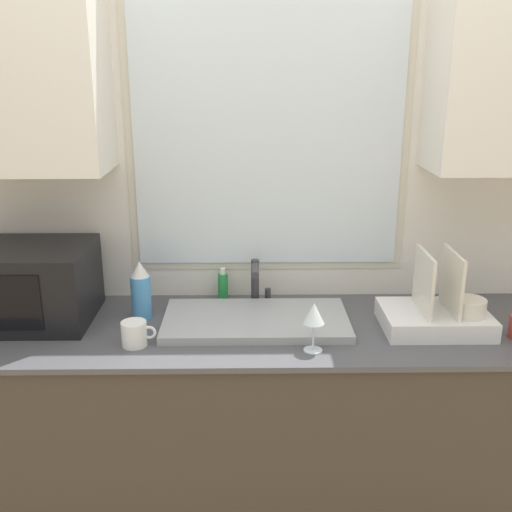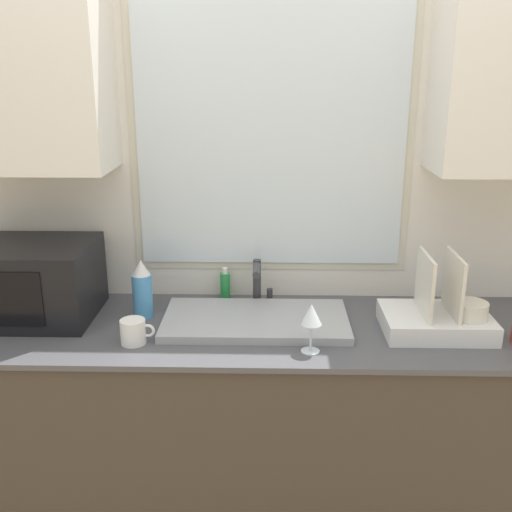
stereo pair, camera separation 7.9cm
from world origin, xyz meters
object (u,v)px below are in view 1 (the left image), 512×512
Objects in this scene: dish_rack at (438,314)px; wine_glass at (314,315)px; faucet at (256,279)px; mug_near_sink at (135,334)px; spray_bottle at (141,291)px; soap_bottle at (223,286)px; microwave at (25,284)px.

wine_glass is at bearing -160.00° from dish_rack.
faucet is 0.70m from dish_rack.
dish_rack is (0.65, -0.24, -0.05)m from faucet.
dish_rack reaches higher than mug_near_sink.
spray_bottle is at bearing 174.05° from dish_rack.
dish_rack is 1.08m from mug_near_sink.
faucet is 1.06× the size of wine_glass.
soap_bottle is at bearing 31.54° from spray_bottle.
soap_bottle reaches higher than mug_near_sink.
spray_bottle reaches higher than soap_bottle.
microwave is at bearing 165.16° from wine_glass.
microwave is 2.15× the size of spray_bottle.
faucet is 0.81× the size of spray_bottle.
mug_near_sink is 0.69× the size of wine_glass.
mug_near_sink is at bearing 175.26° from wine_glass.
mug_near_sink is (0.01, -0.23, -0.07)m from spray_bottle.
microwave is at bearing -165.21° from soap_bottle.
microwave reaches higher than wine_glass.
dish_rack is (1.52, -0.11, -0.08)m from microwave.
faucet is 0.16m from soap_bottle.
dish_rack is at bearing -20.01° from faucet.
dish_rack is 0.84m from soap_bottle.
spray_bottle is 1.31× the size of wine_glass.
wine_glass is (1.05, -0.28, -0.01)m from microwave.
soap_bottle is at bearing 159.34° from dish_rack.
microwave is at bearing 152.76° from mug_near_sink.
spray_bottle is (-0.44, -0.12, -0.00)m from faucet.
spray_bottle is at bearing 1.02° from microwave.
faucet is 0.37× the size of microwave.
dish_rack is at bearing -4.00° from microwave.
wine_glass is (0.18, -0.41, 0.02)m from faucet.
wine_glass is at bearing -24.68° from spray_bottle.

